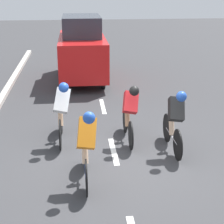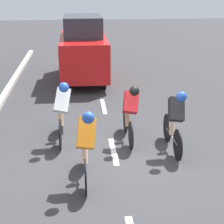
{
  "view_description": "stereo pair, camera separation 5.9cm",
  "coord_description": "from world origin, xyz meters",
  "views": [
    {
      "loc": [
        0.81,
        7.27,
        3.69
      ],
      "look_at": [
        0.04,
        -0.41,
        0.95
      ],
      "focal_mm": 60.0,
      "sensor_mm": 36.0,
      "label": 1
    },
    {
      "loc": [
        0.75,
        7.28,
        3.69
      ],
      "look_at": [
        0.04,
        -0.41,
        0.95
      ],
      "focal_mm": 60.0,
      "sensor_mm": 36.0,
      "label": 2
    }
  ],
  "objects": [
    {
      "name": "cyclist_orange",
      "position": [
        0.65,
        0.92,
        0.8
      ],
      "size": [
        0.4,
        1.69,
        1.53
      ],
      "color": "black",
      "rests_on": "ground"
    },
    {
      "name": "cyclist_black",
      "position": [
        -1.35,
        -0.27,
        0.78
      ],
      "size": [
        0.38,
        1.67,
        1.49
      ],
      "color": "black",
      "rests_on": "ground"
    },
    {
      "name": "lane_stripe_mid",
      "position": [
        0.0,
        -0.41,
        0.0
      ],
      "size": [
        0.12,
        1.4,
        0.01
      ],
      "primitive_type": "cube",
      "color": "white",
      "rests_on": "ground"
    },
    {
      "name": "lane_stripe_far",
      "position": [
        0.0,
        -3.61,
        0.0
      ],
      "size": [
        0.12,
        1.4,
        0.01
      ],
      "primitive_type": "cube",
      "color": "white",
      "rests_on": "ground"
    },
    {
      "name": "ground_plane",
      "position": [
        0.0,
        0.0,
        0.0
      ],
      "size": [
        60.0,
        60.0,
        0.0
      ],
      "primitive_type": "plane",
      "color": "#38383A"
    },
    {
      "name": "support_car",
      "position": [
        0.52,
        -6.92,
        1.19
      ],
      "size": [
        1.7,
        4.06,
        2.42
      ],
      "color": "black",
      "rests_on": "ground"
    },
    {
      "name": "cyclist_white",
      "position": [
        1.16,
        -1.05,
        0.81
      ],
      "size": [
        0.44,
        1.7,
        1.54
      ],
      "color": "black",
      "rests_on": "ground"
    },
    {
      "name": "cyclist_red",
      "position": [
        -0.43,
        -0.91,
        0.77
      ],
      "size": [
        0.41,
        1.68,
        1.45
      ],
      "color": "black",
      "rests_on": "ground"
    }
  ]
}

